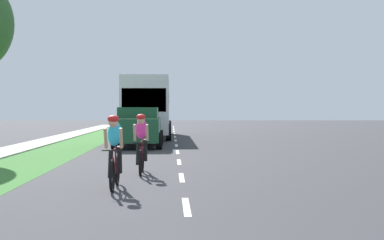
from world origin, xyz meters
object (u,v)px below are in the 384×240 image
(cyclist_lead, at_px, (115,151))
(cyclist_trailing, at_px, (141,143))
(suv_dark_green, at_px, (139,126))
(bus_white, at_px, (149,105))

(cyclist_lead, xyz_separation_m, cyclist_trailing, (0.42, 2.70, 0.00))
(cyclist_lead, xyz_separation_m, suv_dark_green, (-0.25, 12.90, 0.14))
(cyclist_trailing, bearing_deg, cyclist_lead, -98.91)
(cyclist_lead, relative_size, bus_white, 0.15)
(suv_dark_green, xyz_separation_m, bus_white, (0.09, 8.69, 1.03))
(cyclist_trailing, height_order, suv_dark_green, suv_dark_green)
(cyclist_lead, height_order, bus_white, bus_white)
(cyclist_lead, relative_size, cyclist_trailing, 1.00)
(cyclist_trailing, distance_m, suv_dark_green, 10.22)
(bus_white, bearing_deg, cyclist_lead, -89.58)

